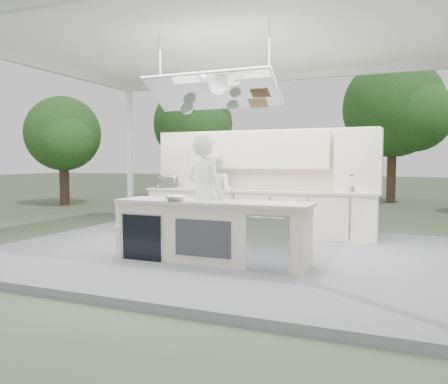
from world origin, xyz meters
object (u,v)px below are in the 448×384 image
at_px(demo_island, 211,231).
at_px(back_counter, 256,211).
at_px(sous_chef, 215,193).
at_px(head_chef, 205,196).

distance_m(demo_island, back_counter, 2.82).
bearing_deg(sous_chef, back_counter, 33.33).
xyz_separation_m(demo_island, back_counter, (-0.18, 2.81, 0.00)).
bearing_deg(back_counter, sous_chef, -156.77).
bearing_deg(back_counter, demo_island, -86.37).
xyz_separation_m(demo_island, head_chef, (-0.19, 0.21, 0.52)).
relative_size(back_counter, sous_chef, 2.90).
xyz_separation_m(demo_island, sous_chef, (-0.99, 2.46, 0.40)).
height_order(demo_island, back_counter, same).
distance_m(back_counter, sous_chef, 0.97).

